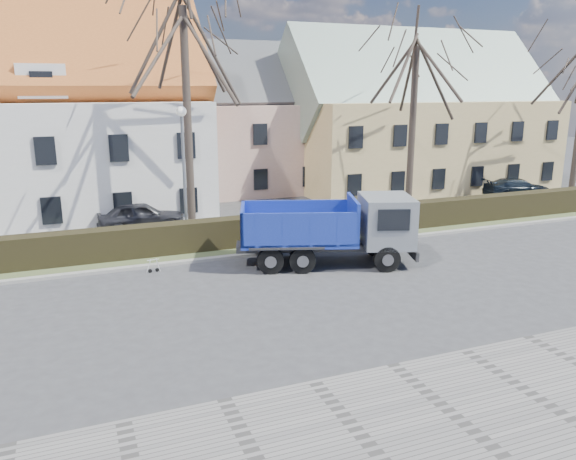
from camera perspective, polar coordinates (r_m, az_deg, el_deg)
name	(u,v)px	position (r m, az deg, el deg)	size (l,w,h in m)	color
ground	(301,290)	(19.88, 1.32, -6.12)	(120.00, 120.00, 0.00)	#38383A
sidewalk_near	(454,417)	(13.26, 16.55, -17.76)	(80.00, 5.00, 0.08)	gray
curb_far	(259,253)	(23.94, -2.98, -2.40)	(80.00, 0.30, 0.12)	gray
grass_strip	(247,244)	(25.40, -4.14, -1.45)	(80.00, 3.00, 0.10)	#46532F
hedge	(249,232)	(25.06, -4.02, -0.24)	(60.00, 0.90, 1.30)	black
building_pink	(241,131)	(38.93, -4.81, 9.97)	(10.80, 8.80, 8.00)	tan
building_yellow	(415,126)	(41.41, 12.83, 10.27)	(18.80, 10.80, 8.50)	tan
tree_1	(187,101)	(26.18, -10.24, 12.76)	(9.20, 9.20, 12.65)	#342B24
tree_2	(413,115)	(30.96, 12.58, 11.34)	(8.00, 8.00, 11.00)	#342B24
dump_truck	(321,230)	(22.35, 3.38, 0.02)	(7.15, 2.66, 2.86)	navy
streetlight	(184,178)	(24.89, -10.49, 5.25)	(0.49, 0.49, 6.23)	gray
cart_frame	(149,266)	(22.20, -13.98, -3.54)	(0.64, 0.37, 0.59)	silver
parked_car_a	(141,215)	(28.93, -14.75, 1.44)	(1.70, 4.23, 1.44)	#25252B
parked_car_b	(517,188)	(38.97, 22.27, 3.96)	(1.78, 4.37, 1.27)	black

